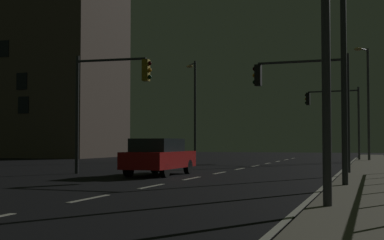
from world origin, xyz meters
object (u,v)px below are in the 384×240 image
object	(u,v)px
building_distant	(3,39)
street_lamp_median	(303,4)
traffic_light_near_right	(109,90)
street_lamp_mid_block	(350,22)
traffic_light_overhead_east	(304,89)
traffic_light_far_left	(335,109)
car	(159,156)
street_lamp_far_end	(194,102)
street_lamp_corner	(367,93)

from	to	relation	value
building_distant	street_lamp_median	bearing A→B (deg)	-45.15
traffic_light_near_right	building_distant	world-z (taller)	building_distant
street_lamp_mid_block	street_lamp_median	size ratio (longest dim) A/B	1.20
traffic_light_overhead_east	traffic_light_near_right	size ratio (longest dim) A/B	0.94
traffic_light_far_left	street_lamp_mid_block	size ratio (longest dim) A/B	0.67
traffic_light_near_right	car	bearing A→B (deg)	-2.12
traffic_light_far_left	street_lamp_median	world-z (taller)	street_lamp_median
car	street_lamp_far_end	size ratio (longest dim) A/B	0.56
traffic_light_overhead_east	traffic_light_far_left	xyz separation A→B (m)	(0.11, 18.26, 0.23)
car	traffic_light_far_left	size ratio (longest dim) A/B	0.82
car	traffic_light_near_right	xyz separation A→B (m)	(-2.48, 0.09, 2.94)
traffic_light_overhead_east	street_lamp_far_end	distance (m)	19.91
traffic_light_far_left	street_lamp_median	xyz separation A→B (m)	(1.40, -30.83, 0.31)
traffic_light_near_right	street_lamp_median	bearing A→B (deg)	-46.69
street_lamp_mid_block	traffic_light_near_right	bearing A→B (deg)	154.15
street_lamp_corner	building_distant	bearing A→B (deg)	171.86
traffic_light_far_left	street_lamp_corner	xyz separation A→B (m)	(2.32, -1.33, 0.99)
street_lamp_far_end	street_lamp_mid_block	size ratio (longest dim) A/B	0.97
traffic_light_overhead_east	car	bearing A→B (deg)	-159.64
traffic_light_overhead_east	street_lamp_mid_block	distance (m)	7.66
traffic_light_overhead_east	street_lamp_median	world-z (taller)	street_lamp_median
traffic_light_overhead_east	street_lamp_median	xyz separation A→B (m)	(1.52, -12.57, 0.54)
street_lamp_corner	street_lamp_mid_block	xyz separation A→B (m)	(-0.21, -24.15, 0.03)
traffic_light_far_left	building_distant	distance (m)	34.13
car	building_distant	size ratio (longest dim) A/B	0.18
traffic_light_far_left	street_lamp_mid_block	bearing A→B (deg)	-85.27
car	street_lamp_median	xyz separation A→B (m)	(7.40, -10.39, 3.43)
traffic_light_far_left	building_distant	world-z (taller)	building_distant
traffic_light_overhead_east	street_lamp_mid_block	world-z (taller)	street_lamp_mid_block
traffic_light_near_right	street_lamp_corner	distance (m)	21.90
traffic_light_far_left	traffic_light_overhead_east	bearing A→B (deg)	-90.36
traffic_light_overhead_east	traffic_light_near_right	xyz separation A→B (m)	(-8.36, -2.09, 0.04)
car	street_lamp_far_end	bearing A→B (deg)	103.93
traffic_light_overhead_east	street_lamp_mid_block	size ratio (longest dim) A/B	0.63
traffic_light_far_left	street_lamp_mid_block	world-z (taller)	street_lamp_mid_block
traffic_light_far_left	street_lamp_mid_block	xyz separation A→B (m)	(2.11, -25.48, 1.01)
traffic_light_overhead_east	traffic_light_far_left	world-z (taller)	traffic_light_far_left
street_lamp_median	building_distant	distance (m)	49.34
traffic_light_near_right	building_distant	bearing A→B (deg)	135.50
street_lamp_mid_block	building_distant	distance (m)	46.17
car	street_lamp_mid_block	world-z (taller)	street_lamp_mid_block
street_lamp_mid_block	building_distant	bearing A→B (deg)	140.23
traffic_light_near_right	street_lamp_far_end	size ratio (longest dim) A/B	0.68
traffic_light_near_right	traffic_light_far_left	xyz separation A→B (m)	(8.48, 20.35, 0.19)
car	traffic_light_near_right	size ratio (longest dim) A/B	0.82
car	street_lamp_mid_block	distance (m)	10.40
car	building_distant	bearing A→B (deg)	138.15
car	street_lamp_median	bearing A→B (deg)	-54.53
street_lamp_far_end	building_distant	world-z (taller)	building_distant
street_lamp_far_end	street_lamp_mid_block	world-z (taller)	street_lamp_mid_block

